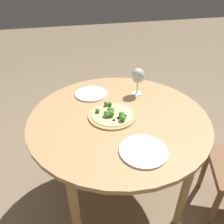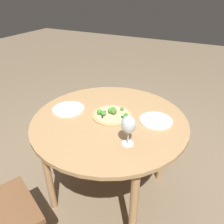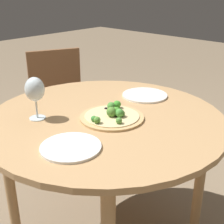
% 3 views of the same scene
% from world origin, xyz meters
% --- Properties ---
extents(ground_plane, '(12.00, 12.00, 0.00)m').
position_xyz_m(ground_plane, '(0.00, 0.00, 0.00)').
color(ground_plane, '#847056').
extents(dining_table, '(1.07, 1.07, 0.74)m').
position_xyz_m(dining_table, '(0.00, 0.00, 0.65)').
color(dining_table, tan).
rests_on(dining_table, ground_plane).
extents(pizza, '(0.28, 0.28, 0.06)m').
position_xyz_m(pizza, '(-0.04, -0.00, 0.75)').
color(pizza, tan).
rests_on(pizza, dining_table).
extents(wine_glass, '(0.08, 0.08, 0.19)m').
position_xyz_m(wine_glass, '(0.20, 0.22, 0.87)').
color(wine_glass, silver).
rests_on(wine_glass, dining_table).
extents(plate_near, '(0.22, 0.22, 0.01)m').
position_xyz_m(plate_near, '(-0.11, 0.30, 0.74)').
color(plate_near, white).
rests_on(plate_near, dining_table).
extents(plate_far, '(0.23, 0.23, 0.01)m').
position_xyz_m(plate_far, '(0.03, -0.33, 0.74)').
color(plate_far, white).
rests_on(plate_far, dining_table).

